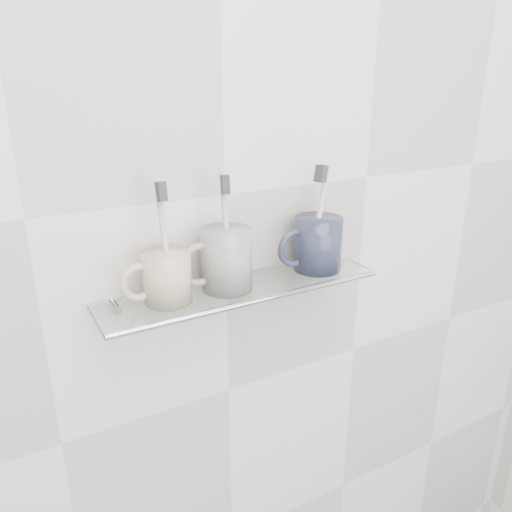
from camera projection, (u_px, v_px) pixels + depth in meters
wall_back at (225, 195)px, 0.86m from camera, size 2.50×0.00×2.50m
shelf_glass at (242, 289)px, 0.87m from camera, size 0.50×0.12×0.01m
shelf_rail at (258, 301)px, 0.82m from camera, size 0.50×0.01×0.01m
bracket_left at (115, 310)px, 0.81m from camera, size 0.02×0.03×0.02m
bracket_right at (323, 265)px, 1.00m from camera, size 0.02×0.03×0.02m
mug_left at (167, 277)px, 0.79m from camera, size 0.09×0.09×0.09m
mug_left_handle at (140, 282)px, 0.77m from camera, size 0.06×0.01×0.06m
toothbrush_left at (165, 242)px, 0.77m from camera, size 0.01×0.05×0.19m
bristles_left at (161, 192)px, 0.75m from camera, size 0.01×0.03×0.03m
mug_center at (227, 259)px, 0.84m from camera, size 0.11×0.11×0.11m
mug_center_handle at (200, 265)px, 0.82m from camera, size 0.08×0.01×0.08m
toothbrush_center at (226, 232)px, 0.82m from camera, size 0.01×0.04×0.19m
bristles_center at (225, 184)px, 0.79m from camera, size 0.02×0.03×0.03m
mug_right at (318, 244)px, 0.93m from camera, size 0.09×0.09×0.10m
mug_right_handle at (295, 248)px, 0.90m from camera, size 0.07×0.01×0.07m
toothbrush_right at (319, 217)px, 0.91m from camera, size 0.06×0.04×0.18m
bristles_right at (321, 174)px, 0.88m from camera, size 0.02×0.03×0.03m
chrome_cap at (335, 261)px, 0.96m from camera, size 0.04×0.04×0.02m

